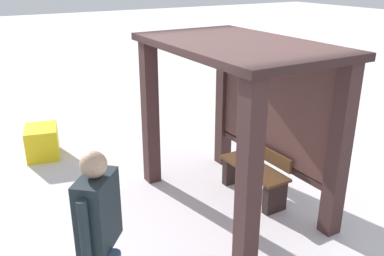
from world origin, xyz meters
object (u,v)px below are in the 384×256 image
Objects in this scene: bus_shelter at (245,92)px; bench_left_inside at (255,174)px; grit_bin at (42,142)px; person_walking at (99,225)px.

bus_shelter reaches higher than bench_left_inside.
grit_bin is (-3.13, -2.20, -1.41)m from bus_shelter.
bus_shelter is 4.05× the size of grit_bin.
bench_left_inside reaches higher than grit_bin.
grit_bin is (-3.13, -2.46, -0.08)m from bench_left_inside.
bus_shelter is at bearing 114.87° from person_walking.
person_walking is at bearing -65.13° from bus_shelter.
bus_shelter reaches higher than grit_bin.
bus_shelter reaches higher than person_walking.
bus_shelter is 2.83m from person_walking.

